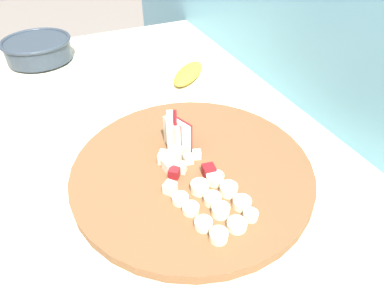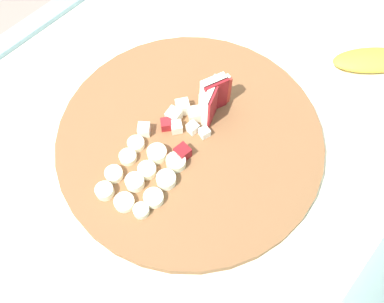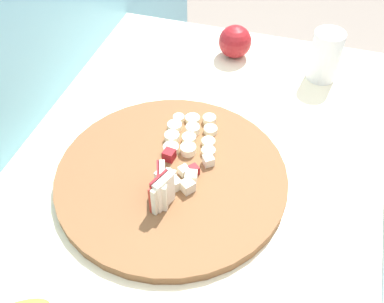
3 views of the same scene
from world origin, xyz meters
The scene contains 8 objects.
ground centered at (0.00, 0.00, 0.00)m, with size 10.00×10.00×0.00m, color gray.
tiled_countertop centered at (0.00, 0.00, 0.47)m, with size 1.29×0.73×0.94m.
tile_backsplash centered at (0.00, 0.38, 0.74)m, with size 2.40×0.04×1.47m, color #6BADC6.
cutting_board centered at (0.10, 0.05, 0.94)m, with size 0.42×0.42×0.02m, color brown.
apple_wedge_fan centered at (0.04, 0.04, 0.98)m, with size 0.07×0.04×0.06m.
apple_dice_pile centered at (0.10, 0.03, 0.96)m, with size 0.10×0.10×0.02m.
banana_slice_rows centered at (0.20, 0.05, 0.96)m, with size 0.13×0.11×0.02m.
banana_peel centered at (-0.23, 0.19, 0.94)m, with size 0.14×0.06×0.02m, color gold.
Camera 2 is at (0.35, 0.27, 1.49)m, focal length 37.63 mm.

